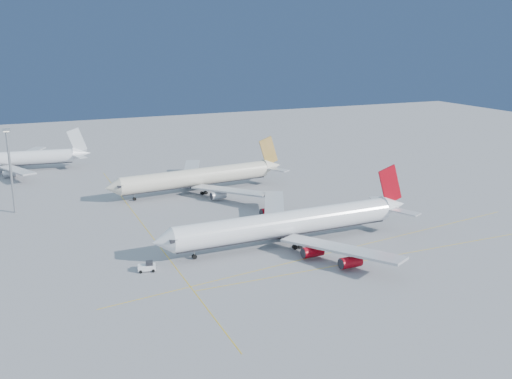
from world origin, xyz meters
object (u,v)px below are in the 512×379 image
airliner_third (12,159)px  light_mast (10,164)px  airliner_virgin (291,223)px  pushback_tug (147,267)px  airliner_etihad (200,177)px

airliner_third → light_mast: (-0.46, -58.86, 9.89)m
airliner_virgin → light_mast: size_ratio=2.84×
pushback_tug → light_mast: size_ratio=0.17×
airliner_etihad → light_mast: light_mast is taller
airliner_third → light_mast: 59.69m
light_mast → pushback_tug: bearing=-66.2°
airliner_virgin → pushback_tug: bearing=-176.3°
airliner_etihad → airliner_third: airliner_etihad is taller
airliner_virgin → light_mast: light_mast is taller
airliner_etihad → pushback_tug: bearing=-123.8°
pushback_tug → light_mast: (-25.78, 58.56, 13.67)m
pushback_tug → light_mast: 65.43m
airliner_etihad → airliner_third: (-57.08, 57.87, -0.24)m
airliner_virgin → pushback_tug: size_ratio=16.76×
airliner_virgin → airliner_third: size_ratio=1.19×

